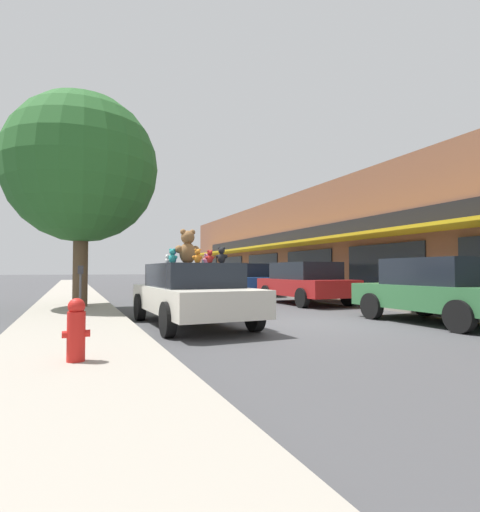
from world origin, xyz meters
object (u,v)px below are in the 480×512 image
object	(u,v)px
teddy_bear_giant	(188,247)
parked_car_far_left	(439,289)
teddy_bear_pink	(206,259)
street_tree	(82,168)
fire_hydrant	(76,330)
parked_car_far_center	(305,282)
teddy_bear_purple	(187,257)
parked_car_far_right	(244,279)
teddy_bear_white	(167,259)
teddy_bear_black	(222,255)
teddy_bear_red	(210,257)
parking_meter	(80,283)
teddy_bear_orange	(197,256)
teddy_bear_teal	(172,256)
teddy_bear_blue	(173,257)
plush_art_car	(192,292)

from	to	relation	value
teddy_bear_giant	parked_car_far_left	distance (m)	6.29
teddy_bear_pink	street_tree	world-z (taller)	street_tree
fire_hydrant	parked_car_far_center	bearing A→B (deg)	43.44
teddy_bear_purple	parked_car_far_right	distance (m)	10.56
teddy_bear_white	teddy_bear_black	xyz separation A→B (m)	(1.06, -0.83, 0.08)
teddy_bear_red	parking_meter	distance (m)	3.95
teddy_bear_orange	teddy_bear_purple	distance (m)	1.47
teddy_bear_orange	teddy_bear_red	distance (m)	0.31
teddy_bear_teal	parked_car_far_right	world-z (taller)	teddy_bear_teal
teddy_bear_orange	teddy_bear_blue	xyz separation A→B (m)	(-0.37, 0.81, 0.02)
teddy_bear_purple	parking_meter	size ratio (longest dim) A/B	0.30
teddy_bear_orange	parked_car_far_right	bearing A→B (deg)	-121.45
teddy_bear_blue	fire_hydrant	world-z (taller)	teddy_bear_blue
teddy_bear_red	parked_car_far_right	distance (m)	11.99
teddy_bear_orange	teddy_bear_white	size ratio (longest dim) A/B	1.56
plush_art_car	street_tree	world-z (taller)	street_tree
plush_art_car	parked_car_far_center	distance (m)	7.06
teddy_bear_black	parked_car_far_left	xyz separation A→B (m)	(5.21, -1.35, -0.80)
parked_car_far_left	street_tree	world-z (taller)	street_tree
teddy_bear_white	parked_car_far_right	xyz separation A→B (m)	(6.27, 9.89, -0.70)
parked_car_far_center	teddy_bear_teal	bearing A→B (deg)	-146.86
teddy_bear_white	parked_car_far_left	bearing A→B (deg)	-133.69
teddy_bear_white	teddy_bear_black	bearing A→B (deg)	-152.56
teddy_bear_red	street_tree	xyz separation A→B (m)	(-2.63, 5.09, 2.97)
teddy_bear_red	street_tree	size ratio (longest dim) A/B	0.04
plush_art_car	parked_car_far_left	world-z (taller)	parked_car_far_left
parked_car_far_center	street_tree	xyz separation A→B (m)	(-8.10, 0.37, 3.72)
street_tree	teddy_bear_blue	bearing A→B (deg)	-63.38
teddy_bear_blue	street_tree	bearing A→B (deg)	4.18
teddy_bear_orange	teddy_bear_blue	distance (m)	0.90
teddy_bear_teal	parking_meter	world-z (taller)	teddy_bear_teal
teddy_bear_giant	teddy_bear_red	bearing A→B (deg)	101.22
teddy_bear_black	teddy_bear_pink	distance (m)	1.74
plush_art_car	teddy_bear_orange	world-z (taller)	teddy_bear_orange
teddy_bear_white	teddy_bear_red	world-z (taller)	teddy_bear_red
teddy_bear_purple	parked_car_far_left	xyz separation A→B (m)	(5.53, -3.10, -0.80)
parked_car_far_center	teddy_bear_giant	bearing A→B (deg)	-146.84
parked_car_far_center	teddy_bear_black	bearing A→B (deg)	-137.43
teddy_bear_red	teddy_bear_purple	size ratio (longest dim) A/B	0.80
parked_car_far_left	plush_art_car	bearing A→B (deg)	160.65
teddy_bear_black	teddy_bear_blue	distance (m)	1.40
teddy_bear_black	teddy_bear_pink	world-z (taller)	teddy_bear_black
teddy_bear_giant	teddy_bear_white	world-z (taller)	teddy_bear_giant
teddy_bear_teal	teddy_bear_red	xyz separation A→B (m)	(0.70, -0.68, -0.03)
teddy_bear_pink	teddy_bear_purple	world-z (taller)	teddy_bear_purple
teddy_bear_orange	teddy_bear_pink	size ratio (longest dim) A/B	1.12
teddy_bear_giant	teddy_bear_red	world-z (taller)	teddy_bear_giant
parking_meter	teddy_bear_teal	bearing A→B (deg)	-47.76
teddy_bear_white	parked_car_far_center	bearing A→B (deg)	-82.32
plush_art_car	teddy_bear_orange	distance (m)	0.92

